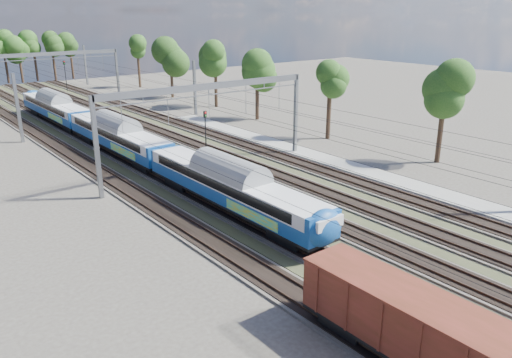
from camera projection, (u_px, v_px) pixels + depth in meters
ground at (505, 300)px, 28.29m from camera, size 220.00×220.00×0.00m
track_bed at (144, 143)px, 61.59m from camera, size 21.00×130.00×0.34m
platform at (366, 172)px, 50.14m from camera, size 3.00×70.00×0.30m
catenary at (116, 84)px, 65.46m from camera, size 25.65×130.00×9.00m
tree_belt at (68, 52)px, 97.31m from camera, size 40.09×100.06×11.85m
emu_train at (118, 132)px, 55.71m from camera, size 3.10×65.45×4.53m
freight_boxcar at (437, 339)px, 21.45m from camera, size 2.86×13.82×3.56m
worker at (70, 101)px, 85.91m from camera, size 0.55×0.66×1.54m
signal_near at (206, 129)px, 53.73m from camera, size 0.38×0.35×5.42m
signal_far at (65, 72)px, 99.77m from camera, size 0.43×0.39×6.09m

